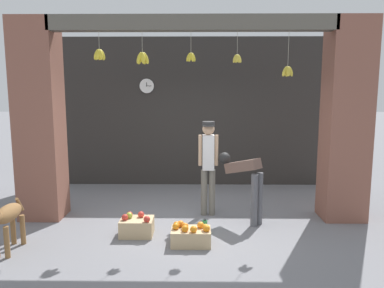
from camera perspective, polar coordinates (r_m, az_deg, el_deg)
The scene contains 12 objects.
ground_plane at distance 6.35m, azimuth -0.04°, elevation -11.95°, with size 60.00×60.00×0.00m, color slate.
shop_back_wall at distance 8.57m, azimuth 0.18°, elevation 4.84°, with size 6.45×0.12×3.35m, color #2D2B28.
shop_pillar_left at distance 6.81m, azimuth -22.23°, elevation 3.29°, with size 0.70×0.60×3.35m, color brown.
shop_pillar_right at distance 6.76m, azimuth 22.42°, elevation 3.24°, with size 0.70×0.60×3.35m, color brown.
storefront_awning at distance 6.15m, azimuth -0.24°, elevation 17.61°, with size 4.55×0.27×0.96m.
dog at distance 5.73m, azimuth -26.31°, elevation -10.04°, with size 0.24×0.84×0.71m.
shopkeeper at distance 6.50m, azimuth 2.50°, elevation -2.53°, with size 0.34×0.27×1.66m.
worker_stooping at distance 6.28m, azimuth 8.07°, elevation -5.09°, with size 0.71×0.69×1.13m.
fruit_crate_oranges at distance 5.50m, azimuth -0.15°, elevation -13.74°, with size 0.56×0.37×0.32m.
fruit_crate_apples at distance 5.88m, azimuth -8.43°, elevation -12.26°, with size 0.49×0.38×0.35m.
water_bottle at distance 5.92m, azimuth 1.97°, elevation -12.45°, with size 0.08×0.08×0.22m.
wall_clock at distance 8.55m, azimuth -6.91°, elevation 8.78°, with size 0.34×0.03×0.34m.
Camera 1 is at (0.08, -5.95, 2.22)m, focal length 35.00 mm.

